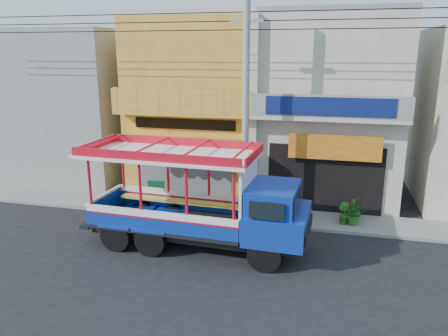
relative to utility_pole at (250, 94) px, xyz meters
name	(u,v)px	position (x,y,z in m)	size (l,w,h in m)	color
ground	(255,262)	(0.85, -3.30, -5.03)	(90.00, 90.00, 0.00)	black
sidewalk	(272,216)	(0.85, 0.70, -4.97)	(30.00, 2.00, 0.12)	slate
shophouse_left	(204,103)	(-3.15, 4.66, -0.92)	(6.00, 7.50, 8.24)	#C6752C
shophouse_right	(330,107)	(2.85, 4.66, -0.93)	(6.00, 6.75, 8.24)	#B3AA93
party_pilaster	(253,116)	(-0.15, 1.55, -1.03)	(0.35, 0.30, 8.00)	#B3AA93
filler_building_left	(77,105)	(-10.15, 4.70, -1.23)	(6.00, 6.00, 7.60)	gray
utility_pole	(250,94)	(0.00, 0.00, 0.00)	(28.00, 0.26, 9.00)	gray
songthaew_truck	(211,202)	(-0.74, -2.69, -3.31)	(7.74, 2.86, 3.57)	black
green_sign	(156,195)	(-4.13, 0.62, -4.44)	(0.73, 0.39, 1.12)	black
potted_plant_a	(354,213)	(4.04, 0.50, -4.47)	(0.80, 0.69, 0.89)	#29641C
potted_plant_b	(343,213)	(3.63, 0.48, -4.49)	(0.47, 0.38, 0.85)	#29641C
potted_plant_c	(354,209)	(4.03, 0.90, -4.44)	(0.53, 0.53, 0.95)	#29641C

